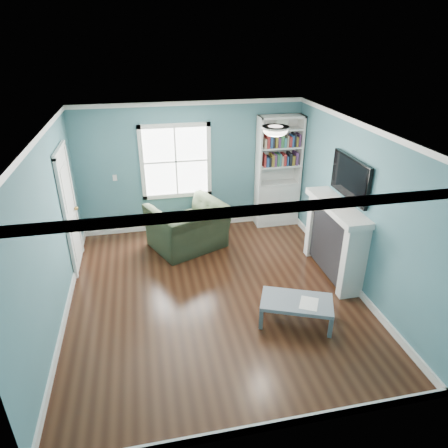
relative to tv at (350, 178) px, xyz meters
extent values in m
plane|color=black|center=(-2.20, -0.20, -1.72)|extent=(5.00, 5.00, 0.00)
plane|color=#41717D|center=(-2.20, 2.30, -0.43)|extent=(4.50, 0.00, 4.50)
plane|color=#41717D|center=(-2.20, -2.70, -0.43)|extent=(4.50, 0.00, 4.50)
plane|color=#41717D|center=(-4.45, -0.20, -0.43)|extent=(0.00, 5.00, 5.00)
plane|color=#41717D|center=(0.05, -0.20, -0.43)|extent=(0.00, 5.00, 5.00)
plane|color=white|center=(-2.20, -0.20, 0.88)|extent=(5.00, 5.00, 0.00)
cube|color=white|center=(-2.20, 2.28, -1.66)|extent=(4.50, 0.03, 0.12)
cube|color=white|center=(-2.20, -2.69, -1.66)|extent=(4.50, 0.03, 0.12)
cube|color=white|center=(-4.44, -0.20, -1.66)|extent=(0.03, 5.00, 0.12)
cube|color=white|center=(0.03, -0.20, -1.66)|extent=(0.03, 5.00, 0.12)
cube|color=white|center=(-2.20, 2.28, 0.84)|extent=(4.50, 0.04, 0.08)
cube|color=white|center=(-2.20, -2.68, 0.84)|extent=(4.50, 0.04, 0.08)
cube|color=white|center=(-4.43, -0.20, 0.84)|extent=(0.04, 5.00, 0.08)
cube|color=white|center=(0.03, -0.20, 0.84)|extent=(0.04, 5.00, 0.08)
cube|color=white|center=(-2.50, 2.29, -0.27)|extent=(1.24, 0.01, 1.34)
cube|color=white|center=(-3.16, 2.28, -0.27)|extent=(0.08, 0.06, 1.50)
cube|color=white|center=(-1.84, 2.28, -0.27)|extent=(0.08, 0.06, 1.50)
cube|color=white|center=(-2.50, 2.28, -0.98)|extent=(1.40, 0.06, 0.08)
cube|color=white|center=(-2.50, 2.28, 0.44)|extent=(1.40, 0.06, 0.08)
cube|color=white|center=(-2.50, 2.28, -0.27)|extent=(1.24, 0.03, 0.03)
cube|color=white|center=(-2.50, 2.28, -0.27)|extent=(0.03, 0.03, 1.34)
cube|color=silver|center=(-0.43, 2.10, -1.27)|extent=(0.90, 0.35, 0.90)
cube|color=silver|center=(-0.86, 2.10, -0.12)|extent=(0.04, 0.35, 1.40)
cube|color=silver|center=(0.00, 2.10, -0.12)|extent=(0.04, 0.35, 1.40)
cube|color=silver|center=(-0.43, 2.26, -0.12)|extent=(0.90, 0.02, 1.40)
cube|color=silver|center=(-0.43, 2.10, 0.55)|extent=(0.90, 0.35, 0.04)
cube|color=silver|center=(-0.43, 2.10, -0.80)|extent=(0.84, 0.33, 0.03)
cube|color=silver|center=(-0.43, 2.10, -0.42)|extent=(0.84, 0.33, 0.03)
cube|color=silver|center=(-0.43, 2.10, -0.04)|extent=(0.84, 0.33, 0.03)
cube|color=silver|center=(-0.43, 2.10, 0.32)|extent=(0.84, 0.33, 0.03)
cube|color=maroon|center=(-0.43, 2.08, -0.30)|extent=(0.70, 0.25, 0.22)
cube|color=#264C8C|center=(-0.43, 2.08, 0.08)|extent=(0.70, 0.25, 0.22)
cylinder|color=beige|center=(-0.43, 2.05, 0.46)|extent=(0.26, 0.06, 0.26)
cube|color=black|center=(-0.11, 0.00, -1.12)|extent=(0.30, 1.20, 1.10)
cube|color=black|center=(-0.13, 0.00, -1.32)|extent=(0.22, 0.65, 0.70)
cube|color=silver|center=(-0.13, -0.67, -1.12)|extent=(0.36, 0.16, 1.20)
cube|color=silver|center=(-0.13, 0.67, -1.12)|extent=(0.36, 0.16, 1.20)
cube|color=silver|center=(-0.15, 0.00, -0.47)|extent=(0.44, 1.58, 0.10)
cube|color=black|center=(0.00, 0.00, 0.00)|extent=(0.06, 1.10, 0.65)
cube|color=silver|center=(-4.43, 1.20, -0.70)|extent=(0.04, 0.80, 2.05)
cube|color=white|center=(-4.42, 0.75, -0.70)|extent=(0.05, 0.08, 2.13)
cube|color=white|center=(-4.42, 1.65, -0.70)|extent=(0.05, 0.08, 2.13)
cube|color=white|center=(-4.42, 1.20, 0.36)|extent=(0.05, 0.98, 0.08)
sphere|color=#BF8C3F|center=(-4.37, 1.50, -0.77)|extent=(0.07, 0.07, 0.07)
ellipsoid|color=white|center=(-1.30, -0.10, 0.82)|extent=(0.34, 0.34, 0.15)
cylinder|color=white|center=(-1.30, -0.10, 0.86)|extent=(0.38, 0.38, 0.03)
cube|color=white|center=(-3.70, 2.28, -0.52)|extent=(0.08, 0.01, 0.12)
imported|color=#1F2C1C|center=(-2.40, 1.40, -1.14)|extent=(1.57, 1.33, 1.16)
cube|color=#4A5359|center=(-1.71, -1.14, -1.57)|extent=(0.07, 0.07, 0.31)
cube|color=#4A5359|center=(-0.84, -1.49, -1.57)|extent=(0.07, 0.07, 0.31)
cube|color=#4A5359|center=(-1.52, -0.68, -1.57)|extent=(0.07, 0.07, 0.31)
cube|color=#4A5359|center=(-0.65, -1.04, -1.57)|extent=(0.07, 0.07, 0.31)
cube|color=slate|center=(-1.18, -1.09, -1.39)|extent=(1.13, 0.88, 0.05)
cube|color=white|center=(-1.04, -1.19, -1.36)|extent=(0.36, 0.39, 0.00)
camera|label=1|loc=(-3.12, -5.35, 2.08)|focal=32.00mm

